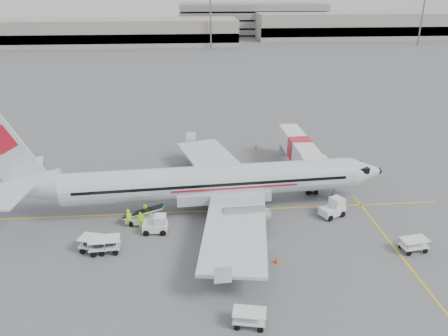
{
  "coord_description": "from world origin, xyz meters",
  "views": [
    {
      "loc": [
        -3.36,
        -38.59,
        21.15
      ],
      "look_at": [
        0.0,
        2.0,
        3.8
      ],
      "focal_mm": 35.0,
      "sensor_mm": 36.0,
      "label": 1
    }
  ],
  "objects_px": {
    "jet_bridge": "(299,156)",
    "tug_mid": "(253,235)",
    "tug_fore": "(332,208)",
    "tug_aft": "(155,224)",
    "aircraft": "(212,161)",
    "belt_loader": "(145,212)"
  },
  "relations": [
    {
      "from": "tug_aft",
      "to": "aircraft",
      "type": "bearing_deg",
      "value": 40.15
    },
    {
      "from": "jet_bridge",
      "to": "aircraft",
      "type": "bearing_deg",
      "value": -143.63
    },
    {
      "from": "jet_bridge",
      "to": "belt_loader",
      "type": "xyz_separation_m",
      "value": [
        -17.3,
        -10.75,
        -0.85
      ]
    },
    {
      "from": "jet_bridge",
      "to": "tug_aft",
      "type": "xyz_separation_m",
      "value": [
        -16.29,
        -12.36,
        -1.28
      ]
    },
    {
      "from": "tug_mid",
      "to": "jet_bridge",
      "type": "bearing_deg",
      "value": 71.61
    },
    {
      "from": "tug_mid",
      "to": "aircraft",
      "type": "bearing_deg",
      "value": 123.34
    },
    {
      "from": "tug_fore",
      "to": "tug_aft",
      "type": "bearing_deg",
      "value": 159.89
    },
    {
      "from": "tug_fore",
      "to": "tug_aft",
      "type": "xyz_separation_m",
      "value": [
        -17.06,
        -1.61,
        -0.06
      ]
    },
    {
      "from": "jet_bridge",
      "to": "tug_mid",
      "type": "bearing_deg",
      "value": -118.16
    },
    {
      "from": "tug_aft",
      "to": "belt_loader",
      "type": "bearing_deg",
      "value": 125.68
    },
    {
      "from": "tug_fore",
      "to": "tug_aft",
      "type": "relative_size",
      "value": 1.07
    },
    {
      "from": "jet_bridge",
      "to": "tug_aft",
      "type": "relative_size",
      "value": 7.32
    },
    {
      "from": "jet_bridge",
      "to": "tug_fore",
      "type": "height_order",
      "value": "jet_bridge"
    },
    {
      "from": "jet_bridge",
      "to": "belt_loader",
      "type": "bearing_deg",
      "value": -149.22
    },
    {
      "from": "tug_fore",
      "to": "belt_loader",
      "type": "bearing_deg",
      "value": 154.5
    },
    {
      "from": "jet_bridge",
      "to": "tug_fore",
      "type": "relative_size",
      "value": 6.82
    },
    {
      "from": "jet_bridge",
      "to": "tug_aft",
      "type": "height_order",
      "value": "jet_bridge"
    },
    {
      "from": "jet_bridge",
      "to": "tug_mid",
      "type": "relative_size",
      "value": 6.74
    },
    {
      "from": "aircraft",
      "to": "belt_loader",
      "type": "bearing_deg",
      "value": -162.7
    },
    {
      "from": "aircraft",
      "to": "tug_aft",
      "type": "height_order",
      "value": "aircraft"
    },
    {
      "from": "tug_mid",
      "to": "tug_aft",
      "type": "xyz_separation_m",
      "value": [
        -8.59,
        2.68,
        -0.07
      ]
    },
    {
      "from": "belt_loader",
      "to": "tug_mid",
      "type": "xyz_separation_m",
      "value": [
        9.61,
        -4.29,
        -0.35
      ]
    }
  ]
}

